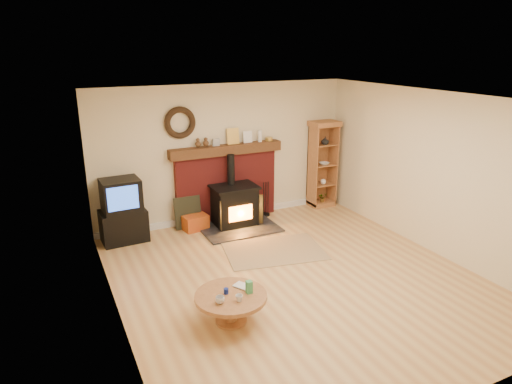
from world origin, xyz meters
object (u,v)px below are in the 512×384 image
wood_stove (235,206)px  coffee_table (231,300)px  tv_unit (123,212)px  curio_cabinet (322,164)px

wood_stove → coffee_table: size_ratio=1.58×
wood_stove → tv_unit: 2.03m
wood_stove → tv_unit: bearing=174.6°
wood_stove → tv_unit: size_ratio=1.26×
tv_unit → curio_cabinet: curio_cabinet is taller
wood_stove → coffee_table: wood_stove is taller
coffee_table → wood_stove: bearing=65.9°
wood_stove → curio_cabinet: 2.17m
wood_stove → tv_unit: (-2.01, 0.19, 0.15)m
tv_unit → coffee_table: bearing=-76.7°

